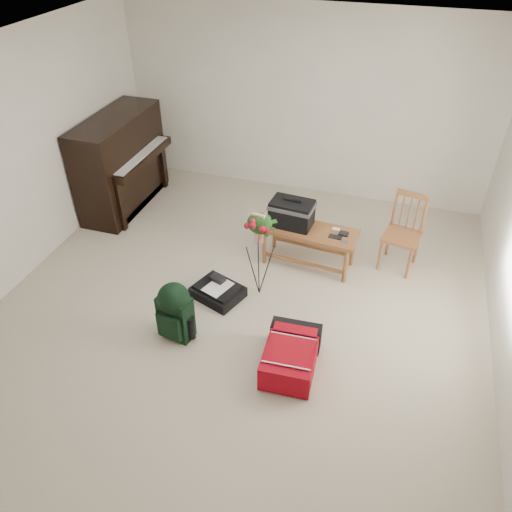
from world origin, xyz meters
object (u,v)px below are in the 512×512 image
(dining_chair, at_px, (402,234))
(red_suitcase, at_px, (292,352))
(bench, at_px, (297,219))
(flower_stand, at_px, (259,255))
(piano, at_px, (122,164))
(black_duffel, at_px, (218,291))
(green_backpack, at_px, (175,309))

(dining_chair, xyz_separation_m, red_suitcase, (-0.80, -1.84, -0.28))
(dining_chair, bearing_deg, bench, -154.84)
(dining_chair, relative_size, red_suitcase, 1.27)
(red_suitcase, bearing_deg, flower_stand, 120.57)
(dining_chair, bearing_deg, piano, -173.29)
(piano, distance_m, dining_chair, 3.71)
(black_duffel, relative_size, flower_stand, 0.58)
(red_suitcase, relative_size, black_duffel, 1.16)
(black_duffel, bearing_deg, flower_stand, 45.36)
(green_backpack, relative_size, flower_stand, 0.60)
(bench, bearing_deg, piano, 171.80)
(red_suitcase, distance_m, black_duffel, 1.20)
(black_duffel, bearing_deg, bench, 74.12)
(green_backpack, xyz_separation_m, flower_stand, (0.58, 0.85, 0.16))
(bench, relative_size, green_backpack, 1.73)
(black_duffel, bearing_deg, green_backpack, -84.79)
(bench, xyz_separation_m, flower_stand, (-0.23, -0.69, -0.07))
(piano, xyz_separation_m, green_backpack, (1.73, -2.12, -0.25))
(piano, distance_m, bench, 2.60)
(bench, relative_size, dining_chair, 1.23)
(bench, distance_m, red_suitcase, 1.65)
(flower_stand, bearing_deg, bench, 78.40)
(red_suitcase, height_order, green_backpack, green_backpack)
(black_duffel, distance_m, flower_stand, 0.63)
(piano, bearing_deg, bench, -12.90)
(piano, relative_size, red_suitcase, 2.13)
(bench, height_order, green_backpack, bench)
(dining_chair, distance_m, black_duffel, 2.17)
(flower_stand, bearing_deg, piano, 158.14)
(green_backpack, height_order, flower_stand, flower_stand)
(red_suitcase, bearing_deg, bench, 99.58)
(green_backpack, distance_m, flower_stand, 1.04)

